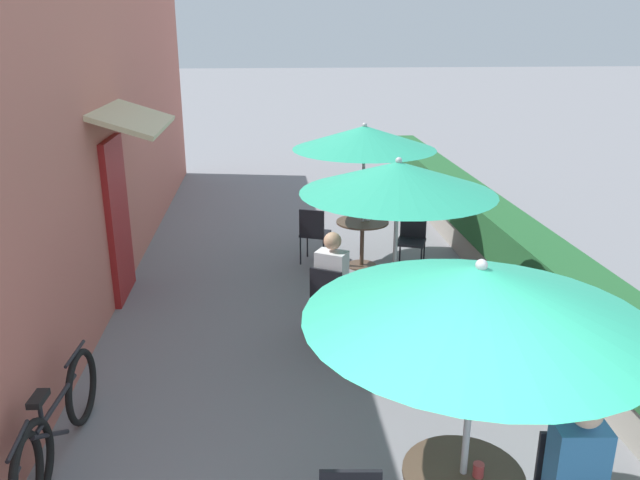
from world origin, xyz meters
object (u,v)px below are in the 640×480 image
at_px(coffee_cup_near, 478,470).
at_px(bicycle_second, 59,421).
at_px(seated_patron_near_right, 579,478).
at_px(seated_patron_mid_left, 334,279).
at_px(coffee_cup_far, 367,217).
at_px(cafe_chair_mid_right, 460,313).
at_px(patio_table_far, 362,234).
at_px(cafe_chair_mid_left, 330,296).
at_px(patio_table_mid, 393,305).
at_px(patio_umbrella_near, 479,294).
at_px(patio_umbrella_mid, 398,178).
at_px(cafe_chair_far_right, 412,236).
at_px(cafe_chair_far_left, 314,231).
at_px(patio_umbrella_far, 364,138).

relative_size(coffee_cup_near, bicycle_second, 0.05).
bearing_deg(seated_patron_near_right, seated_patron_mid_left, -66.31).
xyz_separation_m(seated_patron_near_right, coffee_cup_far, (-0.43, 5.64, 0.06)).
bearing_deg(coffee_cup_far, cafe_chair_mid_right, -79.28).
bearing_deg(patio_table_far, bicycle_second, -126.84).
distance_m(cafe_chair_mid_left, seated_patron_mid_left, 0.20).
distance_m(cafe_chair_mid_left, patio_table_far, 2.35).
distance_m(coffee_cup_near, patio_table_mid, 3.03).
distance_m(patio_umbrella_near, patio_umbrella_mid, 2.98).
height_order(patio_umbrella_mid, patio_table_far, patio_umbrella_mid).
distance_m(patio_umbrella_near, seated_patron_mid_left, 3.62).
relative_size(seated_patron_near_right, cafe_chair_mid_right, 1.44).
height_order(patio_umbrella_near, coffee_cup_near, patio_umbrella_near).
xyz_separation_m(patio_umbrella_mid, cafe_chair_mid_right, (0.67, -0.29, -1.42)).
height_order(cafe_chair_far_right, coffee_cup_far, cafe_chair_far_right).
bearing_deg(patio_table_mid, cafe_chair_far_right, 72.06).
distance_m(patio_umbrella_mid, seated_patron_mid_left, 1.45).
relative_size(cafe_chair_far_left, coffee_cup_far, 9.67).
xyz_separation_m(seated_patron_near_right, coffee_cup_near, (-0.64, 0.06, 0.06)).
distance_m(cafe_chair_far_left, coffee_cup_far, 0.83).
height_order(cafe_chair_mid_right, bicycle_second, cafe_chair_mid_right).
height_order(cafe_chair_mid_right, cafe_chair_far_left, same).
relative_size(cafe_chair_mid_left, cafe_chair_mid_right, 1.00).
height_order(coffee_cup_near, patio_umbrella_mid, patio_umbrella_mid).
bearing_deg(patio_table_mid, cafe_chair_far_left, 103.56).
xyz_separation_m(patio_umbrella_mid, cafe_chair_mid_left, (-0.67, 0.29, -1.42)).
height_order(patio_umbrella_mid, seated_patron_mid_left, patio_umbrella_mid).
height_order(cafe_chair_mid_left, seated_patron_mid_left, seated_patron_mid_left).
height_order(cafe_chair_mid_left, cafe_chair_far_left, same).
bearing_deg(cafe_chair_mid_left, patio_umbrella_near, -51.72).
bearing_deg(seated_patron_near_right, cafe_chair_mid_right, -87.31).
distance_m(patio_table_far, cafe_chair_far_left, 0.73).
height_order(seated_patron_near_right, patio_table_mid, seated_patron_near_right).
xyz_separation_m(patio_umbrella_mid, patio_umbrella_far, (0.05, 2.52, 0.00)).
xyz_separation_m(coffee_cup_near, cafe_chair_mid_left, (-0.59, 3.31, -0.24)).
relative_size(cafe_chair_mid_left, cafe_chair_far_right, 1.00).
relative_size(patio_table_far, cafe_chair_far_right, 0.89).
relative_size(cafe_chair_mid_left, patio_table_far, 1.13).
bearing_deg(patio_umbrella_mid, seated_patron_near_right, -79.67).
distance_m(patio_umbrella_near, coffee_cup_near, 1.19).
relative_size(coffee_cup_near, seated_patron_mid_left, 0.07).
xyz_separation_m(coffee_cup_near, patio_table_mid, (0.08, 3.02, -0.24)).
xyz_separation_m(patio_umbrella_far, cafe_chair_far_right, (0.71, -0.19, -1.42)).
bearing_deg(bicycle_second, seated_patron_mid_left, 43.10).
height_order(seated_patron_near_right, cafe_chair_far_left, seated_patron_near_right).
distance_m(patio_table_far, bicycle_second, 5.23).
xyz_separation_m(patio_table_far, patio_umbrella_far, (0.00, 0.00, 1.43)).
bearing_deg(patio_umbrella_near, patio_umbrella_mid, 86.93).
height_order(patio_umbrella_near, cafe_chair_far_right, patio_umbrella_near).
distance_m(cafe_chair_mid_left, patio_umbrella_far, 2.74).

